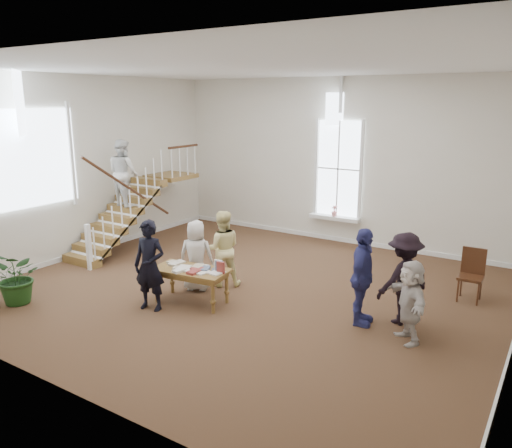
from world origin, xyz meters
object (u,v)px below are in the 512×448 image
Objects in this scene: floor_plant at (18,277)px; side_chair at (472,271)px; police_officer at (150,265)px; elderly_woman at (196,255)px; person_yellow at (222,249)px; woman_cluster_b at (404,278)px; woman_cluster_c at (410,301)px; woman_cluster_a at (362,277)px; library_table at (191,273)px.

floor_plant is 1.04× the size of side_chair.
elderly_woman is (0.10, 1.25, -0.12)m from police_officer.
woman_cluster_b reaches higher than person_yellow.
person_yellow is at bearing -157.77° from side_chair.
police_officer is 1.24× the size of woman_cluster_c.
police_officer is 1.06× the size of person_yellow.
woman_cluster_c is at bearing -112.31° from woman_cluster_a.
library_table is 5.54m from side_chair.
elderly_woman reaches higher than floor_plant.
library_table is 3.98m from woman_cluster_b.
police_officer reaches higher than person_yellow.
library_table is 1.12m from person_yellow.
person_yellow is (-0.06, 1.10, 0.20)m from library_table.
elderly_woman is 0.59m from person_yellow.
woman_cluster_b is (4.20, 1.97, -0.04)m from police_officer.
police_officer is at bearing -112.95° from woman_cluster_c.
woman_cluster_a reaches higher than elderly_woman.
woman_cluster_c is (0.90, -0.20, -0.18)m from woman_cluster_a.
police_officer is at bearing 103.05° from woman_cluster_a.
police_officer is 1.16× the size of elderly_woman.
elderly_woman is at bearing 44.94° from floor_plant.
person_yellow is (0.30, 0.50, 0.07)m from elderly_woman.
person_yellow is 1.51× the size of floor_plant.
police_officer is 1.65× the size of side_chair.
police_officer is (-0.46, -0.65, 0.25)m from library_table.
woman_cluster_a reaches higher than floor_plant.
person_yellow is at bearing 76.06° from woman_cluster_a.
woman_cluster_b reaches higher than side_chair.
side_chair reaches higher than library_table.
person_yellow is (0.40, 1.75, -0.05)m from police_officer.
woman_cluster_a is at bearing 24.51° from floor_plant.
library_table is 1.12× the size of woman_cluster_c.
person_yellow is at bearing 85.42° from library_table.
floor_plant is at bearing -109.10° from woman_cluster_c.
woman_cluster_b is 1.59× the size of side_chair.
elderly_woman is 0.85× the size of woman_cluster_a.
woman_cluster_a is 2.68m from side_chair.
person_yellow is 0.99× the size of woman_cluster_b.
woman_cluster_b is at bearing 25.77° from floor_plant.
person_yellow reaches higher than floor_plant.
library_table is 1.49× the size of side_chair.
woman_cluster_c is 7.31m from floor_plant.
woman_cluster_c is (4.05, 0.67, 0.08)m from library_table.
library_table is 0.89× the size of woman_cluster_a.
police_officer is at bearing 26.99° from floor_plant.
person_yellow is 3.21m from woman_cluster_a.
side_chair is at bearing 164.82° from person_yellow.
woman_cluster_c reaches higher than library_table.
elderly_woman is 4.17m from woman_cluster_b.
person_yellow reaches higher than library_table.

